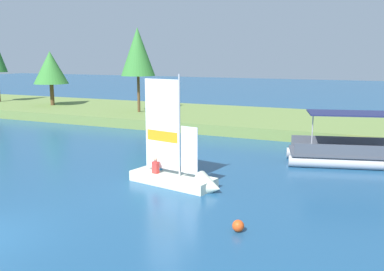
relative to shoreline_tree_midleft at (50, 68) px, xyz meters
name	(u,v)px	position (x,y,z in m)	size (l,w,h in m)	color
shore_bank	(235,119)	(19.33, 1.00, -4.19)	(80.00, 12.37, 0.80)	olive
shoreline_tree_midleft	(50,68)	(0.00, 0.00, 0.00)	(3.44, 3.44, 5.44)	brown
shoreline_tree_centre	(138,52)	(10.89, -1.01, 1.52)	(3.01, 3.01, 7.43)	brown
wooden_dock	(360,151)	(29.88, -7.49, -4.33)	(2.00, 5.62, 0.51)	brown
sailboat	(184,178)	(23.05, -17.23, -4.17)	(4.75, 2.18, 5.40)	silver
pontoon_boat	(347,152)	(29.34, -9.97, -3.89)	(6.72, 4.09, 2.82)	#B2B2B7
channel_buoy	(238,226)	(26.81, -20.99, -4.39)	(0.40, 0.40, 0.40)	#E54C19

